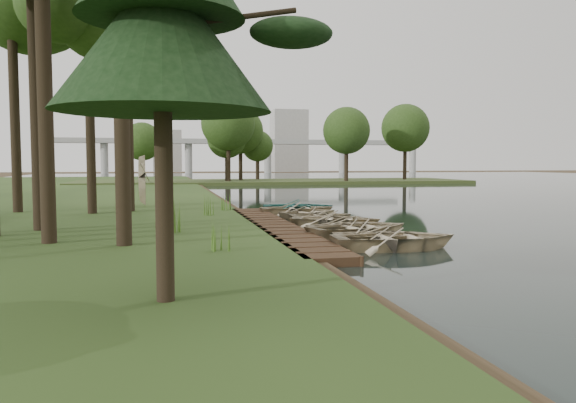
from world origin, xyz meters
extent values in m
plane|color=#3D2F1D|center=(0.00, 0.00, 0.00)|extent=(300.00, 300.00, 0.00)
cube|color=#372415|center=(-1.60, 0.00, 0.15)|extent=(1.60, 16.00, 0.30)
cube|color=#38461F|center=(8.00, 50.00, 0.23)|extent=(50.00, 14.00, 0.45)
cylinder|color=black|center=(-15.33, 50.00, 2.85)|extent=(0.50, 0.50, 4.80)
sphere|color=#2A4417|center=(-15.33, 50.00, 6.45)|extent=(5.60, 5.60, 5.60)
cylinder|color=black|center=(-8.67, 50.00, 2.85)|extent=(0.50, 0.50, 4.80)
sphere|color=#2A4417|center=(-8.67, 50.00, 6.45)|extent=(5.60, 5.60, 5.60)
cylinder|color=black|center=(-2.00, 50.00, 2.85)|extent=(0.50, 0.50, 4.80)
sphere|color=#2A4417|center=(-2.00, 50.00, 6.45)|extent=(5.60, 5.60, 5.60)
cylinder|color=black|center=(4.67, 50.00, 2.85)|extent=(0.50, 0.50, 4.80)
sphere|color=#2A4417|center=(4.67, 50.00, 6.45)|extent=(5.60, 5.60, 5.60)
cylinder|color=black|center=(11.33, 50.00, 2.85)|extent=(0.50, 0.50, 4.80)
sphere|color=#2A4417|center=(11.33, 50.00, 6.45)|extent=(5.60, 5.60, 5.60)
cylinder|color=black|center=(18.00, 50.00, 2.85)|extent=(0.50, 0.50, 4.80)
sphere|color=#2A4417|center=(18.00, 50.00, 6.45)|extent=(5.60, 5.60, 5.60)
cylinder|color=black|center=(24.67, 50.00, 2.85)|extent=(0.50, 0.50, 4.80)
sphere|color=#2A4417|center=(24.67, 50.00, 6.45)|extent=(5.60, 5.60, 5.60)
cube|color=#A5A5A0|center=(10.00, 120.00, 8.00)|extent=(90.00, 4.00, 1.20)
cylinder|color=#A5A5A0|center=(-20.00, 120.00, 4.00)|extent=(1.80, 1.80, 8.00)
cylinder|color=#A5A5A0|center=(0.00, 120.00, 4.00)|extent=(1.80, 1.80, 8.00)
cylinder|color=#A5A5A0|center=(20.00, 120.00, 4.00)|extent=(1.80, 1.80, 8.00)
cylinder|color=#A5A5A0|center=(40.00, 120.00, 4.00)|extent=(1.80, 1.80, 8.00)
cylinder|color=#A5A5A0|center=(60.00, 120.00, 4.00)|extent=(1.80, 1.80, 8.00)
cube|color=#A5A5A0|center=(30.00, 140.00, 9.00)|extent=(10.00, 8.00, 18.00)
cube|color=#A5A5A0|center=(-5.00, 145.00, 6.00)|extent=(8.00, 8.00, 12.00)
imported|color=tan|center=(1.16, -5.46, 0.46)|extent=(4.13, 3.04, 0.83)
imported|color=tan|center=(1.23, -4.33, 0.40)|extent=(3.60, 2.75, 0.70)
imported|color=tan|center=(1.05, -2.58, 0.46)|extent=(4.54, 3.70, 0.83)
imported|color=tan|center=(1.06, -1.35, 0.40)|extent=(3.85, 3.18, 0.69)
imported|color=tan|center=(1.08, 0.57, 0.44)|extent=(4.49, 3.95, 0.77)
imported|color=tan|center=(1.18, 1.74, 0.37)|extent=(3.28, 2.51, 0.63)
imported|color=tan|center=(1.23, 3.24, 0.36)|extent=(3.05, 2.23, 0.62)
imported|color=tan|center=(1.09, 4.80, 0.38)|extent=(3.76, 3.25, 0.65)
imported|color=tan|center=(0.81, 6.22, 0.44)|extent=(3.83, 2.75, 0.79)
imported|color=#29736A|center=(1.18, 7.69, 0.44)|extent=(4.24, 3.38, 0.79)
imported|color=tan|center=(-7.01, 11.16, 0.60)|extent=(2.99, 2.22, 0.60)
cylinder|color=black|center=(-7.06, -4.51, 5.79)|extent=(0.46, 0.46, 10.99)
cylinder|color=black|center=(-9.34, -3.51, 5.53)|extent=(0.45, 0.45, 10.46)
cylinder|color=black|center=(-10.32, 0.08, 6.12)|extent=(0.47, 0.47, 11.63)
cylinder|color=black|center=(-9.31, 6.72, 5.20)|extent=(0.44, 0.44, 9.80)
ellipsoid|color=#2A4417|center=(-9.31, 6.72, 10.10)|extent=(4.17, 4.17, 3.54)
cylinder|color=black|center=(-13.01, 8.25, 5.87)|extent=(0.46, 0.46, 11.13)
cylinder|color=black|center=(-7.59, 7.61, 5.62)|extent=(0.45, 0.45, 10.63)
cylinder|color=black|center=(-5.87, -11.64, 2.25)|extent=(0.32, 0.32, 3.90)
cone|color=black|center=(-5.87, -11.64, 4.94)|extent=(3.80, 3.80, 2.60)
cone|color=#3F661E|center=(-4.36, -6.15, 0.73)|extent=(0.60, 0.60, 0.87)
cone|color=#3F661E|center=(-5.33, -1.71, 0.81)|extent=(0.60, 0.60, 1.02)
cone|color=#3F661E|center=(-3.90, 4.59, 0.80)|extent=(0.60, 0.60, 1.00)
cone|color=#3F661E|center=(-2.77, 7.18, 0.76)|extent=(0.60, 0.60, 0.93)
camera|label=1|loc=(-5.86, -21.75, 2.77)|focal=35.00mm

